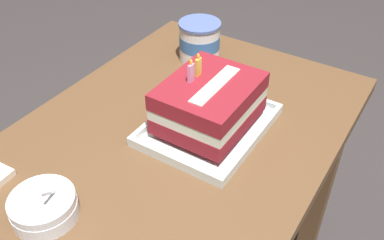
{
  "coord_description": "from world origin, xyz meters",
  "views": [
    {
      "loc": [
        -0.63,
        -0.45,
        1.41
      ],
      "look_at": [
        0.03,
        -0.03,
        0.79
      ],
      "focal_mm": 40.23,
      "sensor_mm": 36.0,
      "label": 1
    }
  ],
  "objects_px": {
    "foil_tray": "(209,126)",
    "ice_cream_tub": "(200,41)",
    "birthday_cake": "(209,102)",
    "bowl_stack": "(44,207)"
  },
  "relations": [
    {
      "from": "foil_tray",
      "to": "ice_cream_tub",
      "type": "height_order",
      "value": "ice_cream_tub"
    },
    {
      "from": "foil_tray",
      "to": "bowl_stack",
      "type": "distance_m",
      "value": 0.41
    },
    {
      "from": "foil_tray",
      "to": "ice_cream_tub",
      "type": "bearing_deg",
      "value": 35.52
    },
    {
      "from": "foil_tray",
      "to": "birthday_cake",
      "type": "relative_size",
      "value": 1.35
    },
    {
      "from": "ice_cream_tub",
      "to": "birthday_cake",
      "type": "bearing_deg",
      "value": -144.48
    },
    {
      "from": "foil_tray",
      "to": "birthday_cake",
      "type": "bearing_deg",
      "value": 90.0
    },
    {
      "from": "birthday_cake",
      "to": "bowl_stack",
      "type": "distance_m",
      "value": 0.41
    },
    {
      "from": "foil_tray",
      "to": "ice_cream_tub",
      "type": "distance_m",
      "value": 0.33
    },
    {
      "from": "birthday_cake",
      "to": "ice_cream_tub",
      "type": "relative_size",
      "value": 1.88
    },
    {
      "from": "ice_cream_tub",
      "to": "foil_tray",
      "type": "bearing_deg",
      "value": -144.48
    }
  ]
}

